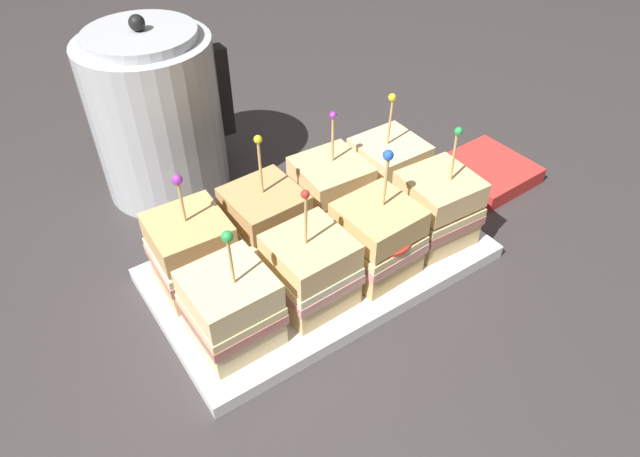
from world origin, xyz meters
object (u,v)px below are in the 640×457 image
(napkin_stack, at_px, (487,171))
(sandwich_front_far_right, at_px, (437,208))
(serving_platter, at_px, (320,263))
(sandwich_front_center_left, at_px, (311,270))
(sandwich_back_far_right, at_px, (388,171))
(kettle_steel, at_px, (157,115))
(sandwich_back_center_left, at_px, (266,223))
(sandwich_front_center_right, at_px, (377,239))
(sandwich_back_far_left, at_px, (192,252))
(sandwich_front_far_left, at_px, (231,308))
(sandwich_back_center_right, at_px, (331,194))

(napkin_stack, bearing_deg, sandwich_front_far_right, -159.30)
(serving_platter, xyz_separation_m, sandwich_front_center_left, (-0.04, -0.05, 0.05))
(sandwich_back_far_right, bearing_deg, kettle_steel, 135.48)
(sandwich_back_center_left, bearing_deg, sandwich_front_center_right, -46.16)
(serving_platter, relative_size, sandwich_back_far_left, 2.65)
(serving_platter, relative_size, sandwich_front_far_left, 2.64)
(sandwich_front_center_right, xyz_separation_m, kettle_steel, (-0.13, 0.32, 0.05))
(sandwich_front_center_right, bearing_deg, sandwich_front_far_left, 179.11)
(sandwich_back_far_left, xyz_separation_m, napkin_stack, (0.46, -0.03, -0.05))
(sandwich_front_far_right, distance_m, kettle_steel, 0.39)
(kettle_steel, bearing_deg, sandwich_front_far_right, -55.05)
(sandwich_front_center_right, relative_size, sandwich_back_center_left, 0.98)
(sandwich_front_far_left, bearing_deg, sandwich_back_center_right, 26.75)
(sandwich_front_center_right, xyz_separation_m, sandwich_front_far_right, (0.10, 0.00, -0.00))
(serving_platter, height_order, sandwich_back_far_left, sandwich_back_far_left)
(sandwich_front_center_left, distance_m, sandwich_back_center_left, 0.09)
(sandwich_front_center_right, distance_m, sandwich_front_far_right, 0.10)
(sandwich_front_far_left, relative_size, sandwich_back_far_right, 0.96)
(serving_platter, xyz_separation_m, sandwich_back_center_left, (-0.05, 0.05, 0.05))
(sandwich_front_far_left, xyz_separation_m, sandwich_back_far_left, (0.00, 0.10, 0.00))
(sandwich_front_far_right, bearing_deg, napkin_stack, 20.70)
(sandwich_front_far_left, distance_m, sandwich_back_center_right, 0.22)
(sandwich_back_far_right, height_order, napkin_stack, sandwich_back_far_right)
(sandwich_front_far_left, height_order, sandwich_front_center_left, sandwich_front_center_left)
(sandwich_front_center_left, height_order, napkin_stack, sandwich_front_center_left)
(kettle_steel, bearing_deg, sandwich_back_center_right, -59.08)
(sandwich_back_far_left, bearing_deg, serving_platter, -19.57)
(sandwich_back_center_right, xyz_separation_m, kettle_steel, (-0.13, 0.22, 0.05))
(sandwich_front_far_right, bearing_deg, sandwich_front_center_left, 179.74)
(sandwich_front_center_right, distance_m, sandwich_back_center_left, 0.13)
(sandwich_back_center_left, bearing_deg, sandwich_front_center_left, -88.93)
(sandwich_back_far_left, relative_size, napkin_stack, 1.25)
(sandwich_front_center_right, bearing_deg, serving_platter, 132.67)
(sandwich_front_far_left, distance_m, sandwich_back_far_right, 0.30)
(sandwich_front_far_left, bearing_deg, kettle_steel, 79.27)
(sandwich_back_center_right, xyz_separation_m, sandwich_back_far_right, (0.09, -0.00, -0.00))
(sandwich_front_center_left, height_order, sandwich_front_far_right, sandwich_front_far_right)
(sandwich_front_center_right, distance_m, sandwich_back_center_right, 0.10)
(sandwich_back_center_left, bearing_deg, sandwich_back_far_right, 0.84)
(sandwich_front_far_left, xyz_separation_m, sandwich_back_center_left, (0.10, 0.09, 0.00))
(sandwich_back_center_right, bearing_deg, sandwich_back_far_left, -179.97)
(sandwich_back_center_left, bearing_deg, napkin_stack, -4.66)
(kettle_steel, bearing_deg, napkin_stack, -32.74)
(serving_platter, bearing_deg, sandwich_back_far_left, 160.43)
(sandwich_front_center_right, height_order, sandwich_back_far_right, sandwich_front_center_right)
(sandwich_front_center_left, height_order, sandwich_front_center_right, sandwich_front_center_right)
(sandwich_front_far_left, height_order, sandwich_back_far_left, same)
(sandwich_back_center_left, xyz_separation_m, sandwich_back_center_right, (0.10, 0.00, 0.00))
(sandwich_front_far_right, relative_size, sandwich_back_center_left, 0.97)
(sandwich_front_far_left, relative_size, napkin_stack, 1.25)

